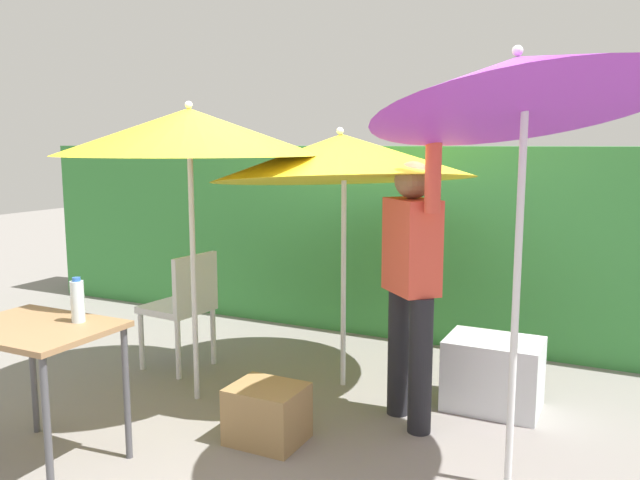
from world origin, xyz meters
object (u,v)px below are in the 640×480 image
object	(u,v)px
umbrella_rainbow	(189,132)
crate_cardboard	(267,414)
person_vendor	(411,274)
chair_plastic	(183,303)
umbrella_orange	(521,84)
folding_table	(36,343)
cooler_box	(493,374)
umbrella_yellow	(342,157)
bottle_water	(78,301)

from	to	relation	value
umbrella_rainbow	crate_cardboard	bearing A→B (deg)	-23.66
person_vendor	chair_plastic	xyz separation A→B (m)	(-1.84, 0.17, -0.42)
umbrella_orange	crate_cardboard	distance (m)	2.23
crate_cardboard	folding_table	world-z (taller)	folding_table
cooler_box	crate_cardboard	size ratio (longest dim) A/B	1.44
crate_cardboard	folding_table	distance (m)	1.31
person_vendor	umbrella_yellow	bearing A→B (deg)	148.66
cooler_box	umbrella_yellow	bearing A→B (deg)	-176.14
umbrella_yellow	folding_table	distance (m)	2.20
umbrella_orange	umbrella_rainbow	bearing A→B (deg)	173.03
person_vendor	bottle_water	bearing A→B (deg)	-139.60
crate_cardboard	bottle_water	world-z (taller)	bottle_water
umbrella_yellow	cooler_box	size ratio (longest dim) A/B	3.17
cooler_box	bottle_water	world-z (taller)	bottle_water
umbrella_orange	umbrella_yellow	distance (m)	1.62
person_vendor	cooler_box	xyz separation A→B (m)	(0.42, 0.45, -0.71)
umbrella_orange	chair_plastic	bearing A→B (deg)	164.59
umbrella_orange	person_vendor	xyz separation A→B (m)	(-0.67, 0.52, -1.03)
umbrella_orange	folding_table	world-z (taller)	umbrella_orange
folding_table	bottle_water	xyz separation A→B (m)	(0.15, 0.15, 0.21)
umbrella_rainbow	bottle_water	distance (m)	1.30
chair_plastic	cooler_box	xyz separation A→B (m)	(2.25, 0.29, -0.28)
bottle_water	cooler_box	bearing A→B (deg)	42.09
umbrella_orange	umbrella_yellow	world-z (taller)	umbrella_orange
umbrella_yellow	person_vendor	xyz separation A→B (m)	(0.63, -0.38, -0.67)
person_vendor	bottle_water	size ratio (longest dim) A/B	7.83
person_vendor	crate_cardboard	distance (m)	1.17
umbrella_rainbow	folding_table	bearing A→B (deg)	-99.74
umbrella_rainbow	person_vendor	distance (m)	1.65
umbrella_yellow	folding_table	size ratio (longest dim) A/B	2.35
umbrella_yellow	folding_table	xyz separation A→B (m)	(-0.95, -1.75, -0.94)
umbrella_orange	person_vendor	world-z (taller)	umbrella_orange
umbrella_yellow	cooler_box	bearing A→B (deg)	3.86
umbrella_yellow	bottle_water	xyz separation A→B (m)	(-0.80, -1.60, -0.73)
cooler_box	person_vendor	bearing A→B (deg)	-132.77
umbrella_yellow	cooler_box	xyz separation A→B (m)	(1.05, 0.07, -1.38)
folding_table	cooler_box	bearing A→B (deg)	42.25
umbrella_orange	umbrella_yellow	size ratio (longest dim) A/B	1.23
cooler_box	crate_cardboard	bearing A→B (deg)	-135.37
umbrella_rainbow	person_vendor	bearing A→B (deg)	11.05
umbrella_rainbow	bottle_water	bearing A→B (deg)	-91.99
chair_plastic	crate_cardboard	distance (m)	1.46
person_vendor	bottle_water	distance (m)	1.88
cooler_box	folding_table	size ratio (longest dim) A/B	0.74
umbrella_yellow	crate_cardboard	world-z (taller)	umbrella_yellow
chair_plastic	bottle_water	distance (m)	1.49
umbrella_rainbow	folding_table	size ratio (longest dim) A/B	2.46
umbrella_yellow	bottle_water	size ratio (longest dim) A/B	7.85
crate_cardboard	folding_table	size ratio (longest dim) A/B	0.52
umbrella_rainbow	person_vendor	size ratio (longest dim) A/B	1.05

